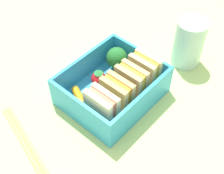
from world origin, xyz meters
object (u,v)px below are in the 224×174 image
sandwich_left (144,71)px  drinking_glass (189,43)px  sandwich_center (117,95)px  strawberry_far_left (98,79)px  chopstick_pair (30,149)px  broccoli_floret (117,58)px  carrot_stick_far_left (79,97)px  sandwich_center_left (131,83)px  sandwich_center_right (102,108)px

sandwich_left → drinking_glass: (-11.43, 1.91, 0.45)cm
sandwich_center → drinking_glass: 18.89cm
strawberry_far_left → chopstick_pair: (16.68, 0.89, -2.37)cm
sandwich_left → chopstick_pair: 23.42cm
sandwich_center → drinking_glass: bearing=174.2°
broccoli_floret → drinking_glass: size_ratio=0.51×
broccoli_floret → strawberry_far_left: broccoli_floret is taller
carrot_stick_far_left → drinking_glass: (-21.99, 7.78, 2.91)cm
sandwich_center → carrot_stick_far_left: (3.20, -5.87, -2.46)cm
sandwich_left → chopstick_pair: bearing=-12.7°
sandwich_left → strawberry_far_left: 8.49cm
carrot_stick_far_left → drinking_glass: 23.51cm
sandwich_center_left → strawberry_far_left: sandwich_center_left is taller
sandwich_center_right → chopstick_pair: (11.47, -5.05, -3.99)cm
sandwich_center_right → drinking_glass: 22.56cm
broccoli_floret → strawberry_far_left: size_ratio=1.45×
sandwich_left → chopstick_pair: (22.52, -5.05, -3.99)cm
chopstick_pair → drinking_glass: 34.94cm
sandwich_center_right → carrot_stick_far_left: (-0.48, -5.87, -2.46)cm
broccoli_floret → strawberry_far_left: bearing=1.3°
carrot_stick_far_left → chopstick_pair: 12.08cm
sandwich_left → broccoli_floret: sandwich_left is taller
sandwich_center_right → carrot_stick_far_left: sandwich_center_right is taller
sandwich_center → broccoli_floret: 9.24cm
sandwich_center → sandwich_center_right: (3.68, 0.00, 0.00)cm
chopstick_pair → sandwich_center_right: bearing=156.2°
strawberry_far_left → chopstick_pair: bearing=3.1°
sandwich_center → chopstick_pair: 16.47cm
broccoli_floret → drinking_glass: (-11.84, 7.99, 0.74)cm
broccoli_floret → chopstick_pair: (22.11, 1.02, -3.69)cm
sandwich_center_right → broccoli_floret: 12.25cm
sandwich_center_right → drinking_glass: drinking_glass is taller
chopstick_pair → drinking_glass: size_ratio=2.08×
sandwich_center → broccoli_floret: size_ratio=1.28×
sandwich_left → broccoli_floret: 6.10cm
sandwich_left → drinking_glass: bearing=170.5°
sandwich_center → sandwich_center_right: same height
sandwich_center → strawberry_far_left: 6.35cm
sandwich_center_left → drinking_glass: 15.24cm
sandwich_center → chopstick_pair: bearing=-18.4°
sandwich_center_left → strawberry_far_left: (2.16, -5.95, -1.62)cm
sandwich_center_right → strawberry_far_left: bearing=-131.2°
sandwich_center_left → chopstick_pair: (18.84, -5.05, -3.99)cm
sandwich_left → sandwich_center_left: bearing=0.0°
strawberry_far_left → carrot_stick_far_left: size_ratio=0.73×
sandwich_center_right → chopstick_pair: 13.16cm
broccoli_floret → strawberry_far_left: 5.59cm
sandwich_center_right → chopstick_pair: bearing=-23.8°
sandwich_left → sandwich_center_right: same height
broccoli_floret → sandwich_center: bearing=41.2°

